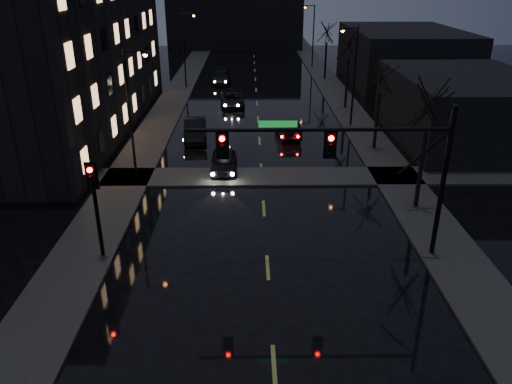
{
  "coord_description": "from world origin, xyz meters",
  "views": [
    {
      "loc": [
        -0.78,
        -10.76,
        11.97
      ],
      "look_at": [
        -0.5,
        9.02,
        3.2
      ],
      "focal_mm": 35.0,
      "sensor_mm": 36.0,
      "label": 1
    }
  ],
  "objects_px": {
    "oncoming_car_c": "(232,100)",
    "oncoming_car_d": "(221,77)",
    "oncoming_car_a": "(224,161)",
    "lead_car": "(288,128)",
    "oncoming_car_b": "(195,130)"
  },
  "relations": [
    {
      "from": "oncoming_car_a",
      "to": "oncoming_car_b",
      "type": "height_order",
      "value": "oncoming_car_b"
    },
    {
      "from": "oncoming_car_b",
      "to": "oncoming_car_c",
      "type": "bearing_deg",
      "value": 71.37
    },
    {
      "from": "oncoming_car_d",
      "to": "lead_car",
      "type": "xyz_separation_m",
      "value": [
        6.26,
        -20.48,
        -0.05
      ]
    },
    {
      "from": "oncoming_car_d",
      "to": "lead_car",
      "type": "distance_m",
      "value": 21.42
    },
    {
      "from": "oncoming_car_c",
      "to": "oncoming_car_d",
      "type": "distance_m",
      "value": 10.84
    },
    {
      "from": "oncoming_car_a",
      "to": "oncoming_car_b",
      "type": "relative_size",
      "value": 0.87
    },
    {
      "from": "oncoming_car_a",
      "to": "oncoming_car_c",
      "type": "bearing_deg",
      "value": 88.7
    },
    {
      "from": "oncoming_car_c",
      "to": "oncoming_car_a",
      "type": "bearing_deg",
      "value": -95.4
    },
    {
      "from": "oncoming_car_a",
      "to": "oncoming_car_b",
      "type": "xyz_separation_m",
      "value": [
        -2.5,
        6.72,
        0.08
      ]
    },
    {
      "from": "oncoming_car_c",
      "to": "oncoming_car_d",
      "type": "bearing_deg",
      "value": 93.31
    },
    {
      "from": "oncoming_car_d",
      "to": "oncoming_car_a",
      "type": "bearing_deg",
      "value": -87.29
    },
    {
      "from": "oncoming_car_b",
      "to": "oncoming_car_a",
      "type": "bearing_deg",
      "value": -74.36
    },
    {
      "from": "oncoming_car_a",
      "to": "oncoming_car_c",
      "type": "height_order",
      "value": "oncoming_car_a"
    },
    {
      "from": "oncoming_car_b",
      "to": "oncoming_car_d",
      "type": "height_order",
      "value": "oncoming_car_b"
    },
    {
      "from": "oncoming_car_c",
      "to": "lead_car",
      "type": "height_order",
      "value": "lead_car"
    }
  ]
}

